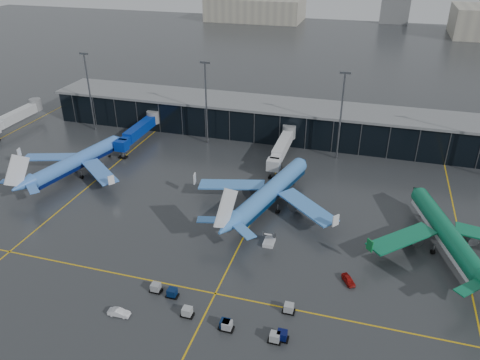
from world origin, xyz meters
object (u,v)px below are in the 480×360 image
(baggage_carts, at_px, (225,315))
(mobile_airstair, at_px, (269,241))
(airliner_arkefly, at_px, (76,153))
(service_van_red, at_px, (348,280))
(service_van_white, at_px, (119,313))
(airliner_aer_lingus, at_px, (448,222))
(airliner_klm_near, at_px, (271,181))

(baggage_carts, height_order, mobile_airstair, mobile_airstair)
(airliner_arkefly, bearing_deg, baggage_carts, -24.00)
(service_van_red, distance_m, service_van_white, 42.09)
(service_van_red, bearing_deg, airliner_aer_lingus, 12.55)
(baggage_carts, height_order, service_van_white, baggage_carts)
(airliner_klm_near, height_order, airliner_aer_lingus, airliner_klm_near)
(airliner_arkefly, relative_size, baggage_carts, 1.49)
(mobile_airstair, xyz_separation_m, service_van_red, (17.16, -7.82, -0.13))
(airliner_aer_lingus, relative_size, service_van_white, 10.57)
(airliner_klm_near, distance_m, mobile_airstair, 16.79)
(baggage_carts, xyz_separation_m, mobile_airstair, (2.26, 23.22, 0.01))
(airliner_arkefly, height_order, airliner_aer_lingus, airliner_aer_lingus)
(service_van_red, relative_size, service_van_white, 0.96)
(baggage_carts, xyz_separation_m, service_van_white, (-17.70, -4.45, -0.12))
(airliner_arkefly, relative_size, service_van_white, 10.24)
(airliner_klm_near, xyz_separation_m, service_van_white, (-16.74, -43.04, -6.04))
(airliner_aer_lingus, bearing_deg, service_van_white, -164.18)
(airliner_klm_near, distance_m, airliner_aer_lingus, 38.84)
(mobile_airstair, distance_m, service_van_white, 34.11)
(service_van_red, xyz_separation_m, service_van_white, (-37.12, -19.84, 0.00))
(airliner_aer_lingus, distance_m, service_van_red, 25.23)
(airliner_aer_lingus, distance_m, mobile_airstair, 36.65)
(service_van_red, bearing_deg, baggage_carts, -172.19)
(baggage_carts, xyz_separation_m, service_van_red, (19.42, 15.39, -0.12))
(service_van_red, height_order, service_van_white, service_van_white)
(mobile_airstair, relative_size, service_van_red, 0.92)
(baggage_carts, bearing_deg, mobile_airstair, 84.44)
(service_van_red, bearing_deg, service_van_white, 177.53)
(airliner_arkefly, height_order, baggage_carts, airliner_arkefly)
(airliner_arkefly, relative_size, airliner_aer_lingus, 0.97)
(mobile_airstair, bearing_deg, service_van_white, -126.38)
(airliner_arkefly, relative_size, service_van_red, 10.66)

